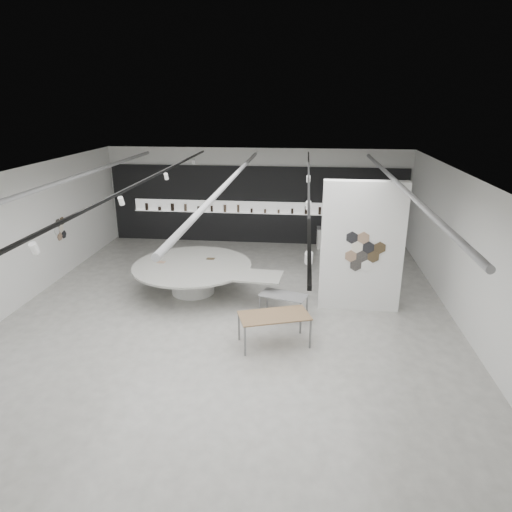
# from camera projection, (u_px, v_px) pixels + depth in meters

# --- Properties ---
(room) EXTENTS (12.02, 14.02, 3.82)m
(room) POSITION_uv_depth(u_px,v_px,m) (224.00, 244.00, 11.65)
(room) COLOR #B2B0A7
(room) RESTS_ON ground
(back_wall_display) EXTENTS (11.80, 0.27, 3.10)m
(back_wall_display) POSITION_uv_depth(u_px,v_px,m) (255.00, 205.00, 18.34)
(back_wall_display) COLOR black
(back_wall_display) RESTS_ON ground
(partition_column) EXTENTS (2.20, 0.38, 3.60)m
(partition_column) POSITION_uv_depth(u_px,v_px,m) (362.00, 247.00, 12.32)
(partition_column) COLOR white
(partition_column) RESTS_ON ground
(display_island) EXTENTS (4.69, 3.86, 0.91)m
(display_island) POSITION_uv_depth(u_px,v_px,m) (195.00, 274.00, 13.72)
(display_island) COLOR white
(display_island) RESTS_ON ground
(sample_table_wood) EXTENTS (1.82, 1.31, 0.77)m
(sample_table_wood) POSITION_uv_depth(u_px,v_px,m) (274.00, 317.00, 10.76)
(sample_table_wood) COLOR olive
(sample_table_wood) RESTS_ON ground
(sample_table_stone) EXTENTS (1.36, 0.96, 0.63)m
(sample_table_stone) POSITION_uv_depth(u_px,v_px,m) (284.00, 297.00, 12.21)
(sample_table_stone) COLOR gray
(sample_table_stone) RESTS_ON ground
(kitchen_counter) EXTENTS (1.45, 0.63, 1.12)m
(kitchen_counter) POSITION_uv_depth(u_px,v_px,m) (335.00, 238.00, 17.99)
(kitchen_counter) COLOR white
(kitchen_counter) RESTS_ON ground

